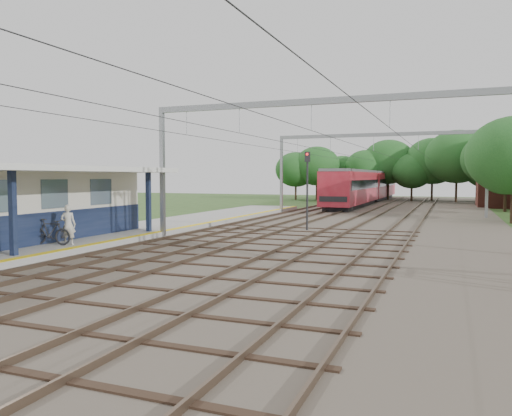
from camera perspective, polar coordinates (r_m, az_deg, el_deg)
The scene contains 10 objects.
ballast_bed at distance 38.56m, azimuth 13.28°, elevation -1.36°, with size 18.00×90.00×0.10m, color #473D33.
platform at distance 27.97m, azimuth -16.01°, elevation -3.00°, with size 5.00×52.00×0.35m, color gray.
yellow_stripe at distance 26.65m, azimuth -12.17°, elevation -2.87°, with size 0.45×52.00×0.01m, color yellow.
rail_tracks at distance 38.98m, azimuth 9.64°, elevation -1.08°, with size 11.80×88.00×0.15m.
catenary_system at distance 33.93m, azimuth 11.23°, elevation 7.23°, with size 17.22×88.00×7.00m.
tree_band at distance 65.41m, azimuth 16.62°, elevation 4.85°, with size 31.72×30.88×8.82m.
person at distance 23.24m, azimuth -20.68°, elevation -1.79°, with size 0.65×0.42×1.77m, color beige.
bicycle at distance 23.46m, azimuth -22.45°, elevation -2.54°, with size 0.54×1.91×1.15m, color black.
train at distance 63.88m, azimuth 12.53°, elevation 2.52°, with size 3.02×37.65×3.97m.
signal_post at distance 30.11m, azimuth 5.88°, elevation 3.25°, with size 0.37×0.32×4.81m.
Camera 1 is at (9.45, -8.03, 3.32)m, focal length 35.00 mm.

